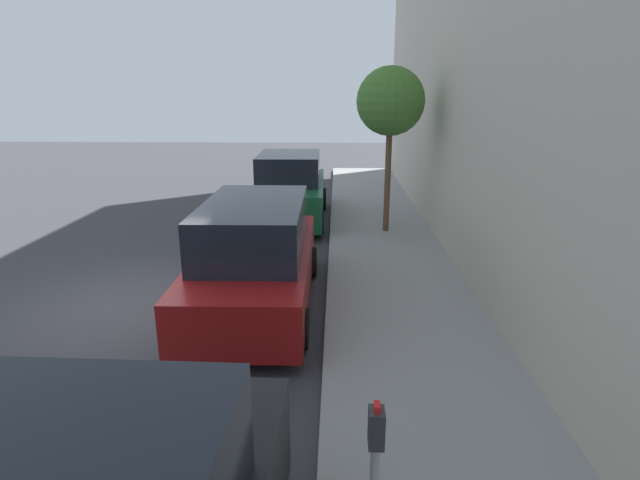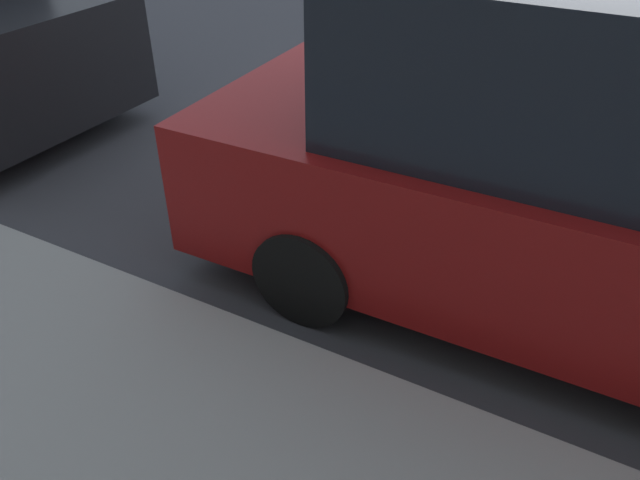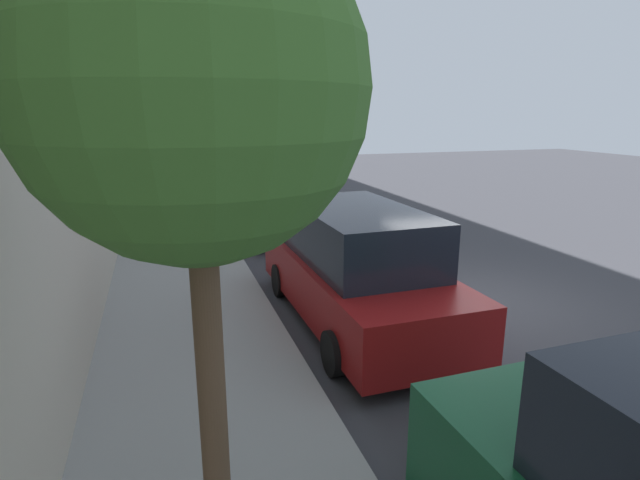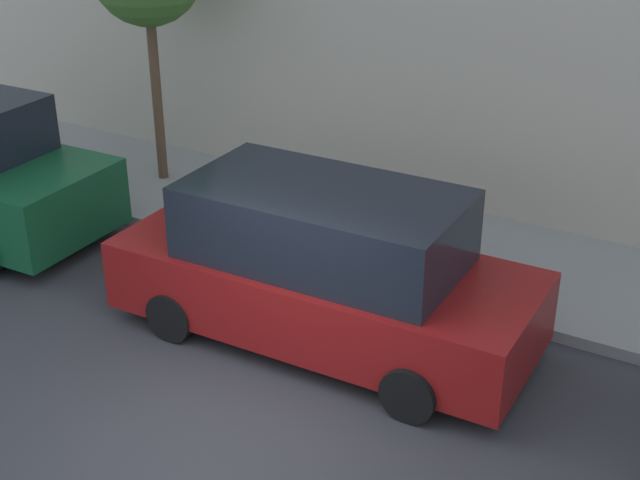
{
  "view_description": "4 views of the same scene",
  "coord_description": "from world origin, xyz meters",
  "px_view_note": "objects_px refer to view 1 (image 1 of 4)",
  "views": [
    {
      "loc": [
        3.66,
        -8.11,
        3.69
      ],
      "look_at": [
        3.36,
        0.93,
        1.0
      ],
      "focal_mm": 28.0,
      "sensor_mm": 36.0,
      "label": 1
    },
    {
      "loc": [
        5.61,
        0.06,
        2.5
      ],
      "look_at": [
        3.7,
        -0.98,
        1.0
      ],
      "focal_mm": 35.0,
      "sensor_mm": 36.0,
      "label": 2
    },
    {
      "loc": [
        5.17,
        7.25,
        3.37
      ],
      "look_at": [
        2.35,
        -1.43,
        1.0
      ],
      "focal_mm": 28.0,
      "sensor_mm": 36.0,
      "label": 3
    },
    {
      "loc": [
        -5.51,
        -4.26,
        5.68
      ],
      "look_at": [
        2.72,
        0.47,
        1.0
      ],
      "focal_mm": 50.0,
      "sensor_mm": 36.0,
      "label": 4
    }
  ],
  "objects_px": {
    "parking_meter_near": "(375,476)",
    "street_tree": "(391,102)",
    "parked_minivan_second": "(256,256)",
    "parked_suv_third": "(290,189)"
  },
  "relations": [
    {
      "from": "parked_minivan_second",
      "to": "parking_meter_near",
      "type": "bearing_deg",
      "value": -72.37
    },
    {
      "from": "parked_suv_third",
      "to": "street_tree",
      "type": "bearing_deg",
      "value": -30.84
    },
    {
      "from": "parked_minivan_second",
      "to": "parked_suv_third",
      "type": "xyz_separation_m",
      "value": [
        0.03,
        6.19,
        0.01
      ]
    },
    {
      "from": "parking_meter_near",
      "to": "street_tree",
      "type": "distance_m",
      "value": 10.26
    },
    {
      "from": "parking_meter_near",
      "to": "street_tree",
      "type": "height_order",
      "value": "street_tree"
    },
    {
      "from": "street_tree",
      "to": "parked_suv_third",
      "type": "bearing_deg",
      "value": 149.16
    },
    {
      "from": "parked_suv_third",
      "to": "parking_meter_near",
      "type": "distance_m",
      "value": 11.66
    },
    {
      "from": "parked_minivan_second",
      "to": "parking_meter_near",
      "type": "distance_m",
      "value": 5.61
    },
    {
      "from": "parking_meter_near",
      "to": "street_tree",
      "type": "relative_size",
      "value": 0.37
    },
    {
      "from": "parked_minivan_second",
      "to": "parking_meter_near",
      "type": "height_order",
      "value": "parked_minivan_second"
    }
  ]
}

